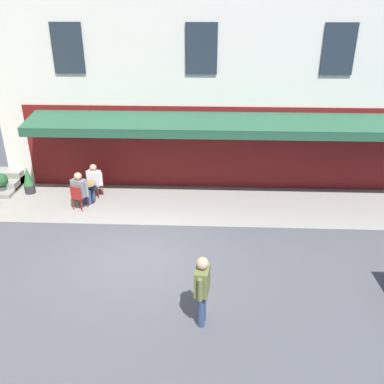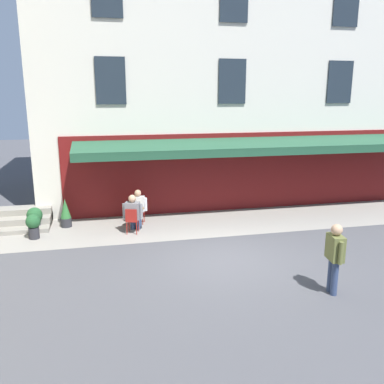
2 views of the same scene
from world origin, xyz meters
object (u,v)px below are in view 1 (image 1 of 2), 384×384
(walking_pedestrian_in_olive, at_px, (202,286))
(potted_plant_by_steps, at_px, (1,182))
(seated_patron_in_white, at_px, (93,180))
(potted_plant_entrance_left, at_px, (28,181))
(seated_companion_in_grey, at_px, (81,189))
(cafe_chair_red_corner_right, at_px, (78,196))
(cafe_chair_red_under_awning, at_px, (97,182))
(cafe_table_mid_terrace, at_px, (88,190))

(walking_pedestrian_in_olive, bearing_deg, potted_plant_by_steps, -40.38)
(seated_patron_in_white, bearing_deg, potted_plant_entrance_left, -6.54)
(seated_companion_in_grey, xyz_separation_m, potted_plant_by_steps, (3.42, -1.04, -0.27))
(walking_pedestrian_in_olive, distance_m, potted_plant_by_steps, 10.25)
(cafe_chair_red_corner_right, relative_size, walking_pedestrian_in_olive, 0.52)
(walking_pedestrian_in_olive, bearing_deg, potted_plant_entrance_left, -44.80)
(seated_companion_in_grey, relative_size, potted_plant_entrance_left, 1.29)
(seated_patron_in_white, bearing_deg, walking_pedestrian_in_olive, 122.92)
(cafe_chair_red_under_awning, height_order, seated_patron_in_white, seated_patron_in_white)
(seated_companion_in_grey, xyz_separation_m, potted_plant_entrance_left, (2.37, -1.10, -0.21))
(potted_plant_by_steps, bearing_deg, cafe_table_mid_terrace, 169.78)
(cafe_chair_red_under_awning, relative_size, walking_pedestrian_in_olive, 0.52)
(walking_pedestrian_in_olive, relative_size, potted_plant_by_steps, 2.19)
(seated_patron_in_white, bearing_deg, cafe_table_mid_terrace, 74.98)
(cafe_chair_red_corner_right, relative_size, potted_plant_entrance_left, 0.86)
(cafe_chair_red_under_awning, distance_m, potted_plant_entrance_left, 2.66)
(cafe_chair_red_corner_right, relative_size, potted_plant_by_steps, 1.13)
(cafe_chair_red_under_awning, distance_m, potted_plant_by_steps, 3.71)
(cafe_table_mid_terrace, height_order, cafe_chair_red_under_awning, cafe_chair_red_under_awning)
(seated_patron_in_white, xyz_separation_m, walking_pedestrian_in_olive, (-4.14, 6.39, 0.33))
(seated_companion_in_grey, height_order, potted_plant_entrance_left, seated_companion_in_grey)
(cafe_chair_red_under_awning, xyz_separation_m, seated_companion_in_grey, (0.29, 1.01, 0.17))
(cafe_chair_red_corner_right, relative_size, seated_patron_in_white, 0.70)
(cafe_chair_red_under_awning, bearing_deg, cafe_chair_red_corner_right, 73.77)
(seated_patron_in_white, height_order, seated_companion_in_grey, seated_companion_in_grey)
(seated_patron_in_white, distance_m, potted_plant_entrance_left, 2.62)
(cafe_chair_red_corner_right, distance_m, seated_companion_in_grey, 0.28)
(potted_plant_by_steps, bearing_deg, cafe_chair_red_corner_right, 159.70)
(walking_pedestrian_in_olive, relative_size, potted_plant_entrance_left, 1.67)
(seated_patron_in_white, bearing_deg, cafe_chair_red_corner_right, 73.52)
(cafe_chair_red_under_awning, xyz_separation_m, walking_pedestrian_in_olive, (-4.08, 6.60, 0.48))
(cafe_chair_red_corner_right, bearing_deg, potted_plant_entrance_left, -29.53)
(potted_plant_entrance_left, relative_size, potted_plant_by_steps, 1.31)
(seated_patron_in_white, distance_m, potted_plant_by_steps, 3.67)
(cafe_table_mid_terrace, relative_size, seated_companion_in_grey, 0.55)
(cafe_chair_red_under_awning, bearing_deg, seated_patron_in_white, 74.98)
(cafe_table_mid_terrace, bearing_deg, seated_companion_in_grey, 72.55)
(seated_companion_in_grey, distance_m, potted_plant_entrance_left, 2.62)
(seated_patron_in_white, bearing_deg, seated_companion_in_grey, 73.77)
(potted_plant_entrance_left, distance_m, potted_plant_by_steps, 1.06)
(cafe_table_mid_terrace, xyz_separation_m, cafe_chair_red_corner_right, (0.19, 0.60, 0.06))
(cafe_chair_red_corner_right, xyz_separation_m, seated_patron_in_white, (-0.30, -1.01, 0.15))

